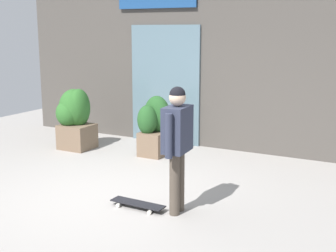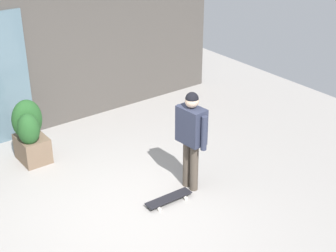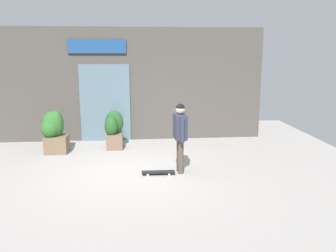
{
  "view_description": "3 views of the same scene",
  "coord_description": "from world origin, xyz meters",
  "px_view_note": "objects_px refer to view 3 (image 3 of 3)",
  "views": [
    {
      "loc": [
        3.65,
        -4.95,
        2.29
      ],
      "look_at": [
        0.89,
        0.24,
        1.06
      ],
      "focal_mm": 49.13,
      "sensor_mm": 36.0,
      "label": 1
    },
    {
      "loc": [
        -3.21,
        -5.2,
        4.44
      ],
      "look_at": [
        0.89,
        0.24,
        1.06
      ],
      "focal_mm": 54.29,
      "sensor_mm": 36.0,
      "label": 2
    },
    {
      "loc": [
        0.11,
        -7.91,
        2.78
      ],
      "look_at": [
        0.89,
        0.24,
        1.06
      ],
      "focal_mm": 38.23,
      "sensor_mm": 36.0,
      "label": 3
    }
  ],
  "objects_px": {
    "skateboarder": "(180,131)",
    "planter_box_right": "(114,130)",
    "planter_box_left": "(54,130)",
    "skateboard": "(158,172)"
  },
  "relations": [
    {
      "from": "skateboard",
      "to": "planter_box_left",
      "type": "bearing_deg",
      "value": -36.16
    },
    {
      "from": "planter_box_left",
      "to": "planter_box_right",
      "type": "relative_size",
      "value": 1.07
    },
    {
      "from": "skateboarder",
      "to": "skateboard",
      "type": "relative_size",
      "value": 2.12
    },
    {
      "from": "skateboarder",
      "to": "planter_box_left",
      "type": "distance_m",
      "value": 3.83
    },
    {
      "from": "skateboarder",
      "to": "planter_box_left",
      "type": "height_order",
      "value": "skateboarder"
    },
    {
      "from": "planter_box_left",
      "to": "planter_box_right",
      "type": "xyz_separation_m",
      "value": [
        1.62,
        0.3,
        -0.11
      ]
    },
    {
      "from": "skateboard",
      "to": "planter_box_left",
      "type": "distance_m",
      "value": 3.51
    },
    {
      "from": "skateboarder",
      "to": "planter_box_right",
      "type": "relative_size",
      "value": 1.47
    },
    {
      "from": "planter_box_left",
      "to": "planter_box_right",
      "type": "bearing_deg",
      "value": 10.6
    },
    {
      "from": "skateboarder",
      "to": "skateboard",
      "type": "bearing_deg",
      "value": 8.86
    }
  ]
}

